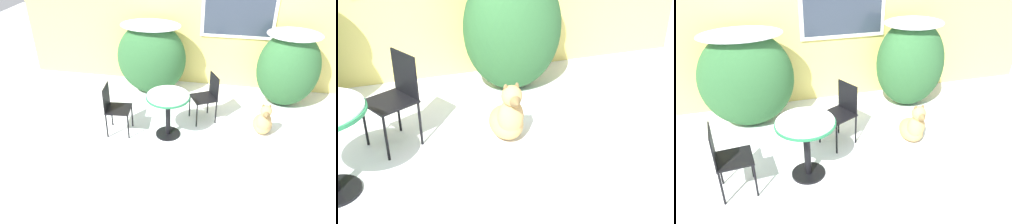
# 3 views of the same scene
# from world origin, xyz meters

# --- Properties ---
(ground_plane) EXTENTS (16.00, 16.00, 0.00)m
(ground_plane) POSITION_xyz_m (0.00, 0.00, 0.00)
(ground_plane) COLOR white
(house_wall) EXTENTS (8.00, 0.10, 2.79)m
(house_wall) POSITION_xyz_m (0.02, 2.20, 1.41)
(house_wall) COLOR #E5D16B
(house_wall) RESTS_ON ground_plane
(shrub_left) EXTENTS (1.36, 0.92, 1.44)m
(shrub_left) POSITION_xyz_m (-1.17, 1.62, 0.76)
(shrub_left) COLOR #2D6033
(shrub_left) RESTS_ON ground_plane
(shrub_middle) EXTENTS (1.12, 0.92, 1.43)m
(shrub_middle) POSITION_xyz_m (1.40, 1.60, 0.75)
(shrub_middle) COLOR #2D6033
(shrub_middle) RESTS_ON ground_plane
(patio_table) EXTENTS (0.69, 0.69, 0.75)m
(patio_table) POSITION_xyz_m (-0.57, 0.17, 0.59)
(patio_table) COLOR black
(patio_table) RESTS_ON ground_plane
(patio_chair_near_table) EXTENTS (0.52, 0.52, 0.85)m
(patio_chair_near_table) POSITION_xyz_m (0.01, 0.76, 0.48)
(patio_chair_near_table) COLOR black
(patio_chair_near_table) RESTS_ON ground_plane
(patio_chair_far_side) EXTENTS (0.43, 0.43, 0.85)m
(patio_chair_far_side) POSITION_xyz_m (-1.44, 0.10, 0.48)
(patio_chair_far_side) COLOR black
(patio_chair_far_side) RESTS_ON ground_plane
(dog) EXTENTS (0.32, 0.63, 0.61)m
(dog) POSITION_xyz_m (0.97, 0.50, 0.22)
(dog) COLOR tan
(dog) RESTS_ON ground_plane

